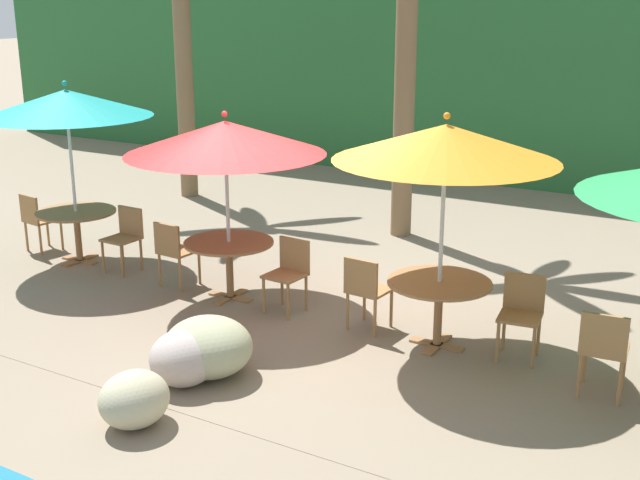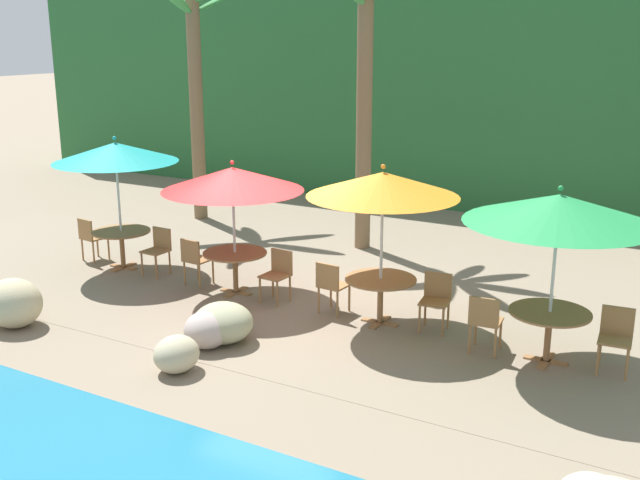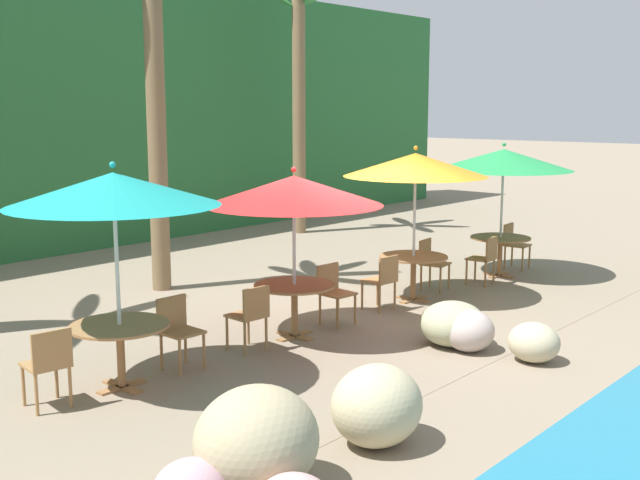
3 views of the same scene
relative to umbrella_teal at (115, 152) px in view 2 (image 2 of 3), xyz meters
name	(u,v)px [view 2 (image 2 of 3)]	position (x,y,z in m)	size (l,w,h in m)	color
ground_plane	(291,304)	(3.85, -0.10, -2.24)	(120.00, 120.00, 0.00)	gray
terrace_deck	(291,304)	(3.85, -0.10, -2.23)	(18.00, 5.20, 0.01)	gray
foliage_backdrop	(475,87)	(3.85, 8.90, 0.76)	(28.00, 2.40, 6.00)	#286633
rock_seawall	(295,386)	(5.85, -3.27, -1.87)	(14.01, 3.11, 0.89)	#B2AB92
umbrella_teal	(115,152)	(0.00, 0.00, 0.00)	(2.30, 2.30, 2.54)	silver
dining_table_teal	(121,237)	(0.00, 0.00, -1.62)	(1.10, 1.10, 0.74)	olive
chair_teal_seaward	(158,248)	(0.85, 0.06, -1.72)	(0.43, 0.44, 0.87)	#9E7042
chair_teal_inland	(91,236)	(-0.85, 0.03, -1.72)	(0.48, 0.48, 0.87)	#9E7042
umbrella_red	(233,179)	(2.73, -0.11, -0.22)	(2.40, 2.40, 2.33)	silver
dining_table_red	(235,259)	(2.73, -0.11, -1.62)	(1.10, 1.10, 0.74)	olive
chair_red_seaward	(278,272)	(3.58, -0.08, -1.72)	(0.45, 0.46, 0.87)	#9E7042
chair_red_inland	(195,258)	(1.87, -0.14, -1.72)	(0.45, 0.45, 0.87)	#9E7042
umbrella_orange	(383,184)	(5.50, -0.16, -0.03)	(2.29, 2.29, 2.51)	silver
dining_table_orange	(381,286)	(5.50, -0.16, -1.62)	(1.10, 1.10, 0.74)	olive
chair_orange_seaward	(436,297)	(6.33, 0.05, -1.72)	(0.48, 0.48, 0.87)	#9E7042
chair_orange_inland	(331,284)	(4.65, -0.18, -1.72)	(0.45, 0.46, 0.87)	#9E7042
umbrella_green	(559,209)	(8.10, -0.32, -0.07)	(2.49, 2.49, 2.47)	silver
dining_table_green	(549,320)	(8.10, -0.32, -1.62)	(1.10, 1.10, 0.74)	olive
chair_green_seaward	(616,335)	(8.94, -0.15, -1.72)	(0.46, 0.46, 0.87)	#9E7042
chair_green_inland	(485,320)	(7.26, -0.49, -1.72)	(0.46, 0.46, 0.87)	#9E7042
palm_tree_nearest	(195,61)	(-1.24, 3.97, 1.50)	(3.35, 3.40, 5.60)	brown
palm_tree_second	(366,58)	(3.35, 3.59, 1.64)	(2.78, 2.82, 5.68)	brown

